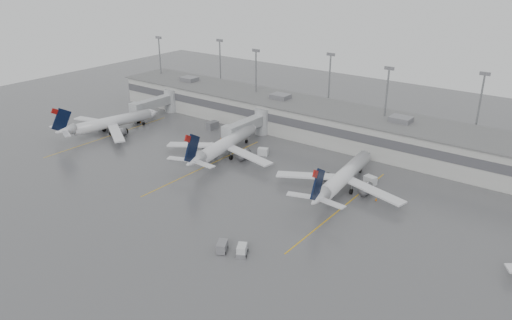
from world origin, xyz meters
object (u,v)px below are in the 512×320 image
Objects in this scene: jet_far_left at (108,122)px; baggage_tug at (242,251)px; jet_mid_left at (224,145)px; jet_mid_right at (343,177)px.

jet_far_left is 71.05m from baggage_tug.
jet_mid_right is (31.61, 0.41, -0.08)m from jet_mid_left.
baggage_tug is (66.30, -25.44, -2.40)m from jet_far_left.
jet_far_left is at bearing 130.67° from baggage_tug.
jet_far_left reaches higher than baggage_tug.
baggage_tug is (-1.99, -31.22, -2.48)m from jet_mid_right.
jet_mid_left is 42.81m from baggage_tug.
jet_mid_left is at bearing 20.71° from jet_far_left.
jet_mid_right is at bearing -7.86° from jet_mid_left.
jet_mid_left is 1.02× the size of jet_mid_right.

